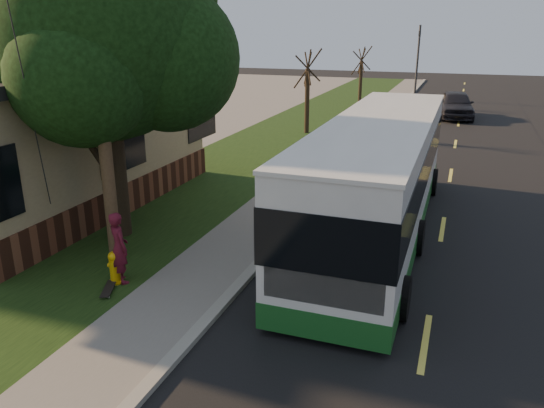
{
  "coord_description": "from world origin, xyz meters",
  "views": [
    {
      "loc": [
        4.2,
        -8.71,
        5.43
      ],
      "look_at": [
        0.24,
        2.26,
        1.5
      ],
      "focal_mm": 35.0,
      "sensor_mm": 36.0,
      "label": 1
    }
  ],
  "objects_px": {
    "bare_tree_far": "(361,76)",
    "dumpster": "(3,183)",
    "leafy_tree": "(107,37)",
    "traffic_signal": "(418,57)",
    "transit_bus": "(379,175)",
    "utility_pole": "(96,65)",
    "bare_tree_near": "(307,93)",
    "distant_car": "(456,104)",
    "skateboard_main": "(109,289)",
    "fire_hydrant": "(115,267)",
    "skateboarder": "(119,248)"
  },
  "relations": [
    {
      "from": "leafy_tree",
      "to": "bare_tree_far",
      "type": "height_order",
      "value": "leafy_tree"
    },
    {
      "from": "fire_hydrant",
      "to": "skateboarder",
      "type": "height_order",
      "value": "skateboarder"
    },
    {
      "from": "distant_car",
      "to": "dumpster",
      "type": "bearing_deg",
      "value": -127.37
    },
    {
      "from": "skateboard_main",
      "to": "transit_bus",
      "type": "bearing_deg",
      "value": 48.37
    },
    {
      "from": "bare_tree_far",
      "to": "leafy_tree",
      "type": "bearing_deg",
      "value": -92.45
    },
    {
      "from": "transit_bus",
      "to": "distant_car",
      "type": "height_order",
      "value": "transit_bus"
    },
    {
      "from": "utility_pole",
      "to": "bare_tree_near",
      "type": "relative_size",
      "value": 2.11
    },
    {
      "from": "traffic_signal",
      "to": "skateboarder",
      "type": "bearing_deg",
      "value": -95.06
    },
    {
      "from": "bare_tree_far",
      "to": "skateboard_main",
      "type": "relative_size",
      "value": 5.03
    },
    {
      "from": "bare_tree_near",
      "to": "bare_tree_far",
      "type": "distance_m",
      "value": 12.01
    },
    {
      "from": "fire_hydrant",
      "to": "leafy_tree",
      "type": "relative_size",
      "value": 0.09
    },
    {
      "from": "traffic_signal",
      "to": "distant_car",
      "type": "relative_size",
      "value": 1.14
    },
    {
      "from": "leafy_tree",
      "to": "traffic_signal",
      "type": "relative_size",
      "value": 1.42
    },
    {
      "from": "skateboarder",
      "to": "traffic_signal",
      "type": "bearing_deg",
      "value": -60.66
    },
    {
      "from": "traffic_signal",
      "to": "dumpster",
      "type": "relative_size",
      "value": 3.6
    },
    {
      "from": "traffic_signal",
      "to": "skateboarder",
      "type": "distance_m",
      "value": 34.11
    },
    {
      "from": "transit_bus",
      "to": "dumpster",
      "type": "height_order",
      "value": "transit_bus"
    },
    {
      "from": "traffic_signal",
      "to": "transit_bus",
      "type": "xyz_separation_m",
      "value": [
        1.77,
        -29.04,
        -1.48
      ]
    },
    {
      "from": "utility_pole",
      "to": "transit_bus",
      "type": "xyz_separation_m",
      "value": [
        5.57,
        3.97,
        -2.95
      ]
    },
    {
      "from": "utility_pole",
      "to": "dumpster",
      "type": "height_order",
      "value": "utility_pole"
    },
    {
      "from": "skateboarder",
      "to": "distant_car",
      "type": "distance_m",
      "value": 26.79
    },
    {
      "from": "bare_tree_near",
      "to": "distant_car",
      "type": "height_order",
      "value": "bare_tree_near"
    },
    {
      "from": "bare_tree_far",
      "to": "dumpster",
      "type": "height_order",
      "value": "bare_tree_far"
    },
    {
      "from": "bare_tree_far",
      "to": "transit_bus",
      "type": "xyz_separation_m",
      "value": [
        5.27,
        -25.04,
        -0.32
      ]
    },
    {
      "from": "leafy_tree",
      "to": "bare_tree_far",
      "type": "relative_size",
      "value": 1.94
    },
    {
      "from": "traffic_signal",
      "to": "transit_bus",
      "type": "bearing_deg",
      "value": -86.52
    },
    {
      "from": "utility_pole",
      "to": "skateboarder",
      "type": "height_order",
      "value": "utility_pole"
    },
    {
      "from": "traffic_signal",
      "to": "dumpster",
      "type": "distance_m",
      "value": 31.98
    },
    {
      "from": "dumpster",
      "to": "skateboarder",
      "type": "bearing_deg",
      "value": -27.42
    },
    {
      "from": "traffic_signal",
      "to": "bare_tree_near",
      "type": "bearing_deg",
      "value": -104.04
    },
    {
      "from": "bare_tree_near",
      "to": "skateboarder",
      "type": "height_order",
      "value": "bare_tree_near"
    },
    {
      "from": "bare_tree_far",
      "to": "utility_pole",
      "type": "bearing_deg",
      "value": -90.6
    },
    {
      "from": "distant_car",
      "to": "leafy_tree",
      "type": "bearing_deg",
      "value": -115.39
    },
    {
      "from": "utility_pole",
      "to": "bare_tree_far",
      "type": "height_order",
      "value": "utility_pole"
    },
    {
      "from": "bare_tree_far",
      "to": "dumpster",
      "type": "relative_size",
      "value": 2.64
    },
    {
      "from": "fire_hydrant",
      "to": "dumpster",
      "type": "height_order",
      "value": "dumpster"
    },
    {
      "from": "transit_bus",
      "to": "skateboarder",
      "type": "bearing_deg",
      "value": -134.42
    },
    {
      "from": "bare_tree_far",
      "to": "distant_car",
      "type": "xyz_separation_m",
      "value": [
        6.69,
        -3.84,
        -1.18
      ]
    },
    {
      "from": "traffic_signal",
      "to": "utility_pole",
      "type": "bearing_deg",
      "value": -96.58
    },
    {
      "from": "bare_tree_near",
      "to": "distant_car",
      "type": "bearing_deg",
      "value": 48.61
    },
    {
      "from": "bare_tree_near",
      "to": "transit_bus",
      "type": "bearing_deg",
      "value": -66.14
    },
    {
      "from": "bare_tree_far",
      "to": "skateboarder",
      "type": "distance_m",
      "value": 29.93
    },
    {
      "from": "dumpster",
      "to": "distant_car",
      "type": "xyz_separation_m",
      "value": [
        13.19,
        22.43,
        0.17
      ]
    },
    {
      "from": "leafy_tree",
      "to": "skateboard_main",
      "type": "xyz_separation_m",
      "value": [
        1.67,
        -3.05,
        -5.04
      ]
    },
    {
      "from": "bare_tree_near",
      "to": "distant_car",
      "type": "xyz_separation_m",
      "value": [
        7.19,
        8.16,
        -1.33
      ]
    },
    {
      "from": "fire_hydrant",
      "to": "traffic_signal",
      "type": "xyz_separation_m",
      "value": [
        3.1,
        34.0,
        2.73
      ]
    },
    {
      "from": "transit_bus",
      "to": "dumpster",
      "type": "bearing_deg",
      "value": -174.03
    },
    {
      "from": "dumpster",
      "to": "bare_tree_far",
      "type": "bearing_deg",
      "value": 76.1
    },
    {
      "from": "leafy_tree",
      "to": "skateboarder",
      "type": "distance_m",
      "value": 5.26
    },
    {
      "from": "bare_tree_far",
      "to": "transit_bus",
      "type": "relative_size",
      "value": 0.35
    }
  ]
}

